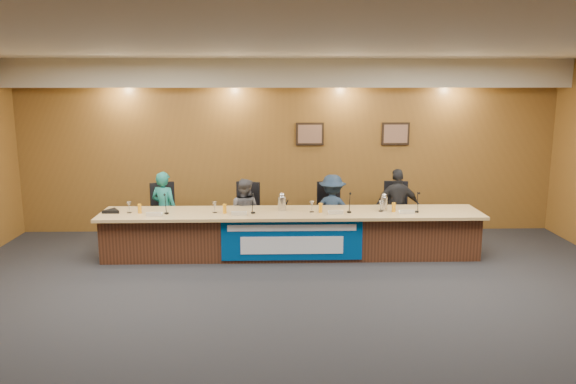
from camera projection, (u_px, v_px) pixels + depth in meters
name	position (u px, v px, depth m)	size (l,w,h in m)	color
floor	(298.00, 315.00, 6.86)	(10.00, 10.00, 0.00)	black
ceiling	(299.00, 45.00, 6.24)	(10.00, 8.00, 0.04)	silver
wall_back	(288.00, 147.00, 10.47)	(10.00, 0.04, 3.20)	brown
soffit	(289.00, 73.00, 9.96)	(10.00, 0.50, 0.50)	beige
dais_body	(291.00, 235.00, 9.14)	(6.00, 0.80, 0.70)	#452415
dais_top	(291.00, 213.00, 9.02)	(6.10, 0.95, 0.05)	tan
banner	(292.00, 240.00, 8.73)	(2.20, 0.02, 0.65)	navy
banner_text_upper	(292.00, 228.00, 8.68)	(2.00, 0.01, 0.10)	silver
banner_text_lower	(292.00, 245.00, 8.73)	(1.60, 0.01, 0.28)	silver
wall_photo_left	(310.00, 134.00, 10.40)	(0.52, 0.04, 0.42)	black
wall_photo_right	(395.00, 134.00, 10.45)	(0.52, 0.04, 0.42)	black
panelist_a	(164.00, 210.00, 9.58)	(0.48, 0.31, 1.31)	#15635B
panelist_b	(244.00, 213.00, 9.63)	(0.58, 0.45, 1.19)	#47464B
panelist_c	(332.00, 210.00, 9.67)	(0.80, 0.46, 1.25)	#17263A
panelist_d	(397.00, 207.00, 9.69)	(0.79, 0.33, 1.34)	black
office_chair_a	(166.00, 218.00, 9.71)	(0.48, 0.48, 0.08)	black
office_chair_b	(245.00, 218.00, 9.75)	(0.48, 0.48, 0.08)	black
office_chair_c	(331.00, 217.00, 9.79)	(0.48, 0.48, 0.08)	black
office_chair_d	(396.00, 217.00, 9.82)	(0.48, 0.48, 0.08)	black
nameplate_a	(154.00, 214.00, 8.68)	(0.24, 0.06, 0.09)	white
microphone_a	(167.00, 213.00, 8.87)	(0.07, 0.07, 0.02)	black
juice_glass_a	(140.00, 209.00, 8.89)	(0.06, 0.06, 0.15)	orange
water_glass_a	(129.00, 207.00, 8.91)	(0.08, 0.08, 0.18)	silver
nameplate_b	(239.00, 213.00, 8.73)	(0.24, 0.06, 0.09)	white
microphone_b	(253.00, 213.00, 8.90)	(0.07, 0.07, 0.02)	black
juice_glass_b	(225.00, 209.00, 8.88)	(0.06, 0.06, 0.15)	orange
water_glass_b	(215.00, 207.00, 8.92)	(0.08, 0.08, 0.18)	silver
nameplate_c	(336.00, 212.00, 8.81)	(0.24, 0.06, 0.09)	white
microphone_c	(349.00, 212.00, 8.95)	(0.07, 0.07, 0.02)	black
juice_glass_c	(320.00, 208.00, 8.95)	(0.06, 0.06, 0.15)	orange
water_glass_c	(312.00, 207.00, 8.96)	(0.08, 0.08, 0.18)	silver
nameplate_d	(407.00, 211.00, 8.83)	(0.24, 0.06, 0.09)	white
microphone_d	(417.00, 212.00, 8.97)	(0.07, 0.07, 0.02)	black
juice_glass_d	(394.00, 207.00, 8.99)	(0.06, 0.06, 0.15)	orange
water_glass_d	(381.00, 206.00, 9.00)	(0.08, 0.08, 0.18)	silver
carafe_mid	(282.00, 204.00, 9.09)	(0.13, 0.13, 0.22)	silver
carafe_right	(384.00, 204.00, 9.07)	(0.12, 0.12, 0.23)	silver
speakerphone	(112.00, 211.00, 8.94)	(0.32, 0.32, 0.05)	black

